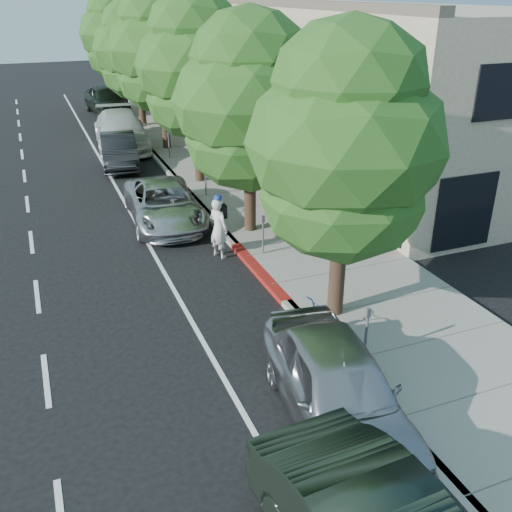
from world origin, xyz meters
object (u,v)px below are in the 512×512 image
white_pickup (121,130)px  near_car_a (337,387)px  cyclist (219,228)px  street_tree_2 (195,67)px  street_tree_4 (137,50)px  dark_suv_far (107,100)px  pedestrian (248,169)px  dark_sedan (119,150)px  street_tree_0 (346,146)px  street_tree_3 (161,50)px  street_tree_5 (119,35)px  silver_suv (164,204)px  street_tree_1 (250,103)px  bicycle (299,329)px

white_pickup → near_car_a: size_ratio=1.28×
cyclist → street_tree_2: bearing=-37.9°
street_tree_4 → cyclist: 19.79m
street_tree_4 → dark_suv_far: bearing=105.8°
white_pickup → pedestrian: white_pickup is taller
dark_sedan → street_tree_0: bearing=-74.1°
street_tree_3 → near_car_a: street_tree_3 is taller
street_tree_5 → street_tree_0: bearing=-90.0°
cyclist → street_tree_3: bearing=-32.5°
silver_suv → street_tree_0: bearing=-69.4°
dark_sedan → white_pickup: (0.70, 3.43, 0.17)m
street_tree_5 → dark_suv_far: (-1.40, -1.06, -3.98)m
street_tree_3 → pedestrian: bearing=-78.7°
street_tree_1 → silver_suv: (-2.51, 2.06, -3.71)m
street_tree_3 → cyclist: size_ratio=4.20×
street_tree_4 → dark_sedan: 9.23m
street_tree_2 → near_car_a: bearing=-97.1°
street_tree_0 → silver_suv: street_tree_0 is taller
bicycle → street_tree_1: bearing=-28.3°
street_tree_2 → street_tree_3: (0.00, 6.00, 0.12)m
cyclist → bicycle: size_ratio=0.96×
silver_suv → white_pickup: (0.44, 11.38, 0.21)m
street_tree_5 → dark_sedan: size_ratio=1.77×
street_tree_0 → street_tree_1: bearing=90.0°
near_car_a → pedestrian: size_ratio=3.13×
street_tree_3 → street_tree_5: street_tree_3 is taller
street_tree_2 → street_tree_3: size_ratio=0.97×
bicycle → near_car_a: size_ratio=0.40×
street_tree_3 → white_pickup: size_ratio=1.28×
street_tree_5 → silver_suv: 22.47m
street_tree_1 → bicycle: bearing=-102.0°
cyclist → bicycle: bearing=155.7°
street_tree_0 → street_tree_5: 30.00m
street_tree_3 → street_tree_5: (0.00, 12.00, -0.06)m
street_tree_2 → bicycle: 13.71m
street_tree_1 → white_pickup: bearing=98.8°
bicycle → street_tree_0: bearing=-73.9°
dark_suv_far → street_tree_1: bearing=-92.6°
street_tree_1 → white_pickup: size_ratio=1.15×
street_tree_4 → near_car_a: size_ratio=1.50×
street_tree_3 → pedestrian: street_tree_3 is taller
silver_suv → dark_sedan: 7.96m
dark_suv_far → street_tree_2: bearing=-91.4°
street_tree_0 → cyclist: size_ratio=3.78×
pedestrian → near_car_a: bearing=60.4°
dark_sedan → near_car_a: near_car_a is taller
white_pickup → dark_suv_far: size_ratio=1.18×
silver_suv → pedestrian: size_ratio=3.24×
street_tree_5 → near_car_a: (-1.92, -33.50, -4.05)m
street_tree_5 → bicycle: (-1.47, -30.93, -4.37)m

